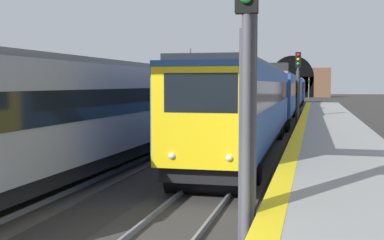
# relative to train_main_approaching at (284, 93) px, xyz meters

# --- Properties ---
(platform_right_edge_strip) EXTENTS (112.00, 0.50, 0.01)m
(platform_right_edge_strip) POSITION_rel_train_main_approaching_xyz_m (-45.73, -2.35, -1.34)
(platform_right_edge_strip) COLOR yellow
(platform_right_edge_strip) RESTS_ON platform_right
(train_main_approaching) EXTENTS (79.99, 3.07, 5.08)m
(train_main_approaching) POSITION_rel_train_main_approaching_xyz_m (0.00, 0.00, 0.00)
(train_main_approaching) COLOR #264C99
(train_main_approaching) RESTS_ON ground_plane
(train_adjacent_platform) EXTENTS (41.80, 3.17, 4.15)m
(train_adjacent_platform) POSITION_rel_train_main_approaching_xyz_m (-26.23, 4.74, -0.05)
(train_adjacent_platform) COLOR gray
(train_adjacent_platform) RESTS_ON ground_plane
(railway_signal_near) EXTENTS (0.39, 0.38, 5.57)m
(railway_signal_near) POSITION_rel_train_main_approaching_xyz_m (-44.49, -1.91, 0.96)
(railway_signal_near) COLOR #4C4C54
(railway_signal_near) RESTS_ON ground_plane
(railway_signal_mid) EXTENTS (0.39, 0.38, 5.51)m
(railway_signal_mid) POSITION_rel_train_main_approaching_xyz_m (-17.47, -1.91, 0.92)
(railway_signal_mid) COLOR #38383D
(railway_signal_mid) RESTS_ON ground_plane
(railway_signal_far) EXTENTS (0.39, 0.38, 4.65)m
(railway_signal_far) POSITION_rel_train_main_approaching_xyz_m (51.44, -1.91, 0.45)
(railway_signal_far) COLOR #4C4C54
(railway_signal_far) RESTS_ON ground_plane
(tunnel_portal) EXTENTS (2.78, 18.46, 10.34)m
(tunnel_portal) POSITION_rel_train_main_approaching_xyz_m (74.21, 2.37, 1.24)
(tunnel_portal) COLOR brown
(tunnel_portal) RESTS_ON ground_plane
(catenary_mast_near) EXTENTS (0.22, 2.33, 7.39)m
(catenary_mast_near) POSITION_rel_train_main_approaching_xyz_m (3.61, 10.96, 1.42)
(catenary_mast_near) COLOR #595B60
(catenary_mast_near) RESTS_ON ground_plane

